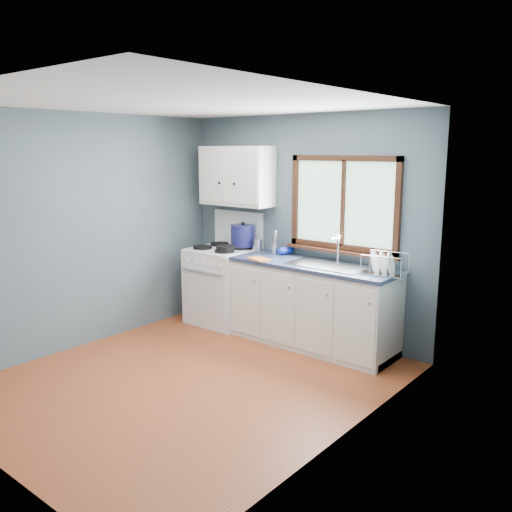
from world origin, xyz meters
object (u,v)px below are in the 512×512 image
Objects in this scene: skillet at (226,248)px; dish_rack at (384,268)px; gas_range at (223,283)px; utensil_crock at (257,245)px; stockpot at (243,235)px; base_cabinets at (312,309)px; sink at (328,271)px; thermos at (275,242)px.

skillet is 0.78× the size of dish_rack.
gas_range reaches higher than utensil_crock.
utensil_crock is at bearing 1.74° from stockpot.
gas_range is at bearing -140.28° from stockpot.
skillet is at bearing 175.72° from dish_rack.
base_cabinets is 0.48m from sink.
stockpot is (-1.11, 0.14, 0.68)m from base_cabinets.
thermos is at bearing 8.60° from skillet.
gas_range is 1.53m from sink.
sink is (0.18, -0.00, 0.45)m from base_cabinets.
utensil_crock is at bearing 22.02° from gas_range.
stockpot is 0.82× the size of utensil_crock.
thermos is at bearing -0.30° from stockpot.
skillet is 1.92m from dish_rack.
base_cabinets is at bearing 0.82° from gas_range.
utensil_crock is at bearing 178.02° from thermos.
sink is at bearing -9.77° from thermos.
skillet is at bearing -171.21° from base_cabinets.
gas_range reaches higher than thermos.
stockpot is 0.49m from thermos.
dish_rack is (1.70, -0.13, -0.02)m from utensil_crock.
dish_rack is (0.80, 0.02, 0.57)m from base_cabinets.
base_cabinets is at bearing 179.87° from sink.
thermos is (0.49, -0.00, -0.03)m from stockpot.
thermos is 0.63× the size of dish_rack.
stockpot is at bearing 39.72° from gas_range.
thermos reaches higher than dish_rack.
utensil_crock is (-0.89, 0.15, 0.59)m from base_cabinets.
dish_rack is at bearing 1.12° from gas_range.
gas_range is at bearing -157.98° from utensil_crock.
thermos is at bearing 170.23° from sink.
utensil_crock is 0.27m from thermos.
dish_rack is at bearing -4.22° from utensil_crock.
utensil_crock is at bearing 170.61° from base_cabinets.
gas_range is 3.60× the size of utensil_crock.
skillet is (0.20, -0.15, 0.49)m from gas_range.
stockpot is at bearing 179.70° from thermos.
base_cabinets is 0.98m from dish_rack.
base_cabinets is 6.43× the size of thermos.
utensil_crock is at bearing 172.14° from sink.
thermos is (0.48, 0.31, 0.08)m from skillet.
thermos is 1.44m from dish_rack.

